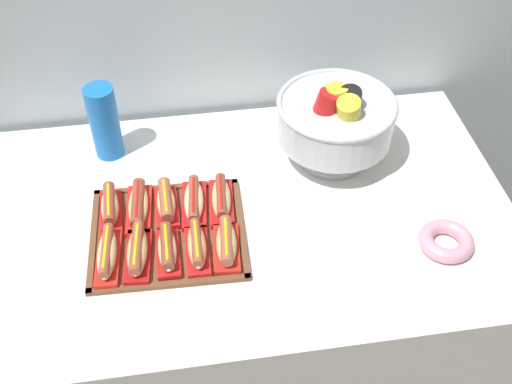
{
  "coord_description": "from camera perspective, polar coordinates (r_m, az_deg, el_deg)",
  "views": [
    {
      "loc": [
        -0.15,
        -1.21,
        2.07
      ],
      "look_at": [
        0.05,
        0.06,
        0.81
      ],
      "focal_mm": 45.11,
      "sensor_mm": 36.0,
      "label": 1
    }
  ],
  "objects": [
    {
      "name": "hot_dog_7",
      "position": [
        1.76,
        -7.97,
        -1.0
      ],
      "size": [
        0.07,
        0.15,
        0.06
      ],
      "color": "red",
      "rests_on": "serving_tray"
    },
    {
      "name": "serving_tray",
      "position": [
        1.72,
        -7.82,
        -3.67
      ],
      "size": [
        0.42,
        0.37,
        0.01
      ],
      "color": "brown",
      "rests_on": "buffet_table"
    },
    {
      "name": "hot_dog_1",
      "position": [
        1.65,
        -10.47,
        -5.25
      ],
      "size": [
        0.08,
        0.18,
        0.06
      ],
      "color": "#B21414",
      "rests_on": "serving_tray"
    },
    {
      "name": "hot_dog_2",
      "position": [
        1.65,
        -7.86,
        -5.09
      ],
      "size": [
        0.06,
        0.16,
        0.06
      ],
      "color": "red",
      "rests_on": "serving_tray"
    },
    {
      "name": "hot_dog_0",
      "position": [
        1.66,
        -13.05,
        -5.43
      ],
      "size": [
        0.07,
        0.18,
        0.06
      ],
      "color": "red",
      "rests_on": "serving_tray"
    },
    {
      "name": "hot_dog_6",
      "position": [
        1.76,
        -10.39,
        -1.25
      ],
      "size": [
        0.08,
        0.18,
        0.06
      ],
      "color": "red",
      "rests_on": "serving_tray"
    },
    {
      "name": "hot_dog_9",
      "position": [
        1.76,
        -3.09,
        -0.66
      ],
      "size": [
        0.08,
        0.18,
        0.06
      ],
      "color": "red",
      "rests_on": "serving_tray"
    },
    {
      "name": "hot_dog_4",
      "position": [
        1.64,
        -2.64,
        -4.65
      ],
      "size": [
        0.08,
        0.17,
        0.06
      ],
      "color": "red",
      "rests_on": "serving_tray"
    },
    {
      "name": "hot_dog_3",
      "position": [
        1.64,
        -5.25,
        -4.85
      ],
      "size": [
        0.06,
        0.16,
        0.06
      ],
      "color": "red",
      "rests_on": "serving_tray"
    },
    {
      "name": "hot_dog_5",
      "position": [
        1.77,
        -12.81,
        -1.34
      ],
      "size": [
        0.06,
        0.15,
        0.06
      ],
      "color": "red",
      "rests_on": "serving_tray"
    },
    {
      "name": "buffet_table",
      "position": [
        2.06,
        -1.13,
        -9.09
      ],
      "size": [
        1.5,
        0.91,
        0.8
      ],
      "color": "white",
      "rests_on": "ground_plane"
    },
    {
      "name": "cup_stack",
      "position": [
        1.92,
        -13.3,
        6.06
      ],
      "size": [
        0.09,
        0.09,
        0.23
      ],
      "color": "blue",
      "rests_on": "buffet_table"
    },
    {
      "name": "donut",
      "position": [
        1.74,
        16.5,
        -4.2
      ],
      "size": [
        0.14,
        0.14,
        0.04
      ],
      "color": "pink",
      "rests_on": "buffet_table"
    },
    {
      "name": "ground_plane",
      "position": [
        2.41,
        -0.99,
        -15.03
      ],
      "size": [
        10.0,
        10.0,
        0.0
      ],
      "primitive_type": "plane",
      "color": "#4C4238"
    },
    {
      "name": "punch_bowl",
      "position": [
        1.85,
        7.11,
        6.5
      ],
      "size": [
        0.34,
        0.34,
        0.26
      ],
      "color": "silver",
      "rests_on": "buffet_table"
    },
    {
      "name": "hot_dog_8",
      "position": [
        1.76,
        -5.52,
        -0.87
      ],
      "size": [
        0.08,
        0.18,
        0.06
      ],
      "color": "red",
      "rests_on": "serving_tray"
    }
  ]
}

